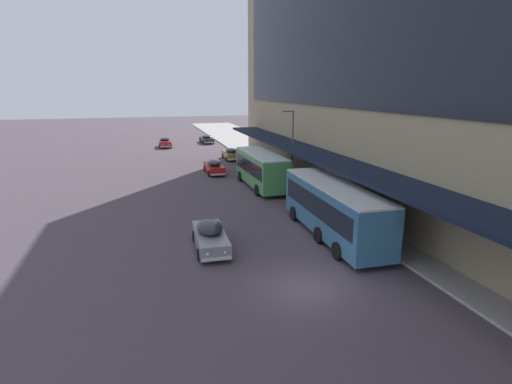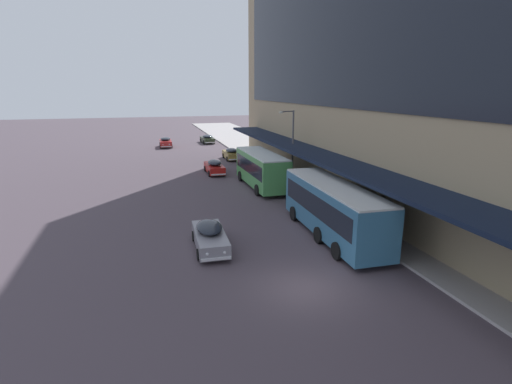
{
  "view_description": "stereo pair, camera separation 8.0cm",
  "coord_description": "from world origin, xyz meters",
  "px_view_note": "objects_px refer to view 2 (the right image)",
  "views": [
    {
      "loc": [
        -6.99,
        -15.7,
        9.12
      ],
      "look_at": [
        1.35,
        13.1,
        1.3
      ],
      "focal_mm": 28.0,
      "sensor_mm": 36.0,
      "label": 1
    },
    {
      "loc": [
        -6.91,
        -15.72,
        9.12
      ],
      "look_at": [
        1.35,
        13.1,
        1.3
      ],
      "focal_mm": 28.0,
      "sensor_mm": 36.0,
      "label": 2
    }
  ],
  "objects_px": {
    "transit_bus_kerbside_front": "(333,207)",
    "pedestrian_at_kerb": "(394,230)",
    "sedan_oncoming_rear": "(207,139)",
    "street_lamp": "(291,142)",
    "sedan_lead_mid": "(210,236)",
    "sedan_oncoming_front": "(231,154)",
    "sedan_trailing_mid": "(166,142)",
    "sedan_lead_near": "(214,167)",
    "transit_bus_kerbside_rear": "(262,168)"
  },
  "relations": [
    {
      "from": "sedan_oncoming_rear",
      "to": "pedestrian_at_kerb",
      "type": "distance_m",
      "value": 49.3
    },
    {
      "from": "sedan_oncoming_front",
      "to": "sedan_oncoming_rear",
      "type": "relative_size",
      "value": 0.98
    },
    {
      "from": "sedan_lead_mid",
      "to": "sedan_trailing_mid",
      "type": "xyz_separation_m",
      "value": [
        0.2,
        43.1,
        0.01
      ]
    },
    {
      "from": "transit_bus_kerbside_front",
      "to": "sedan_oncoming_front",
      "type": "relative_size",
      "value": 2.36
    },
    {
      "from": "pedestrian_at_kerb",
      "to": "sedan_trailing_mid",
      "type": "bearing_deg",
      "value": 102.28
    },
    {
      "from": "sedan_lead_near",
      "to": "pedestrian_at_kerb",
      "type": "relative_size",
      "value": 2.59
    },
    {
      "from": "sedan_lead_near",
      "to": "sedan_trailing_mid",
      "type": "height_order",
      "value": "sedan_lead_near"
    },
    {
      "from": "pedestrian_at_kerb",
      "to": "sedan_lead_near",
      "type": "bearing_deg",
      "value": 104.59
    },
    {
      "from": "sedan_oncoming_front",
      "to": "street_lamp",
      "type": "relative_size",
      "value": 0.65
    },
    {
      "from": "transit_bus_kerbside_front",
      "to": "street_lamp",
      "type": "xyz_separation_m",
      "value": [
        2.13,
        13.1,
        2.29
      ]
    },
    {
      "from": "pedestrian_at_kerb",
      "to": "transit_bus_kerbside_rear",
      "type": "bearing_deg",
      "value": 100.48
    },
    {
      "from": "transit_bus_kerbside_rear",
      "to": "sedan_lead_near",
      "type": "height_order",
      "value": "transit_bus_kerbside_rear"
    },
    {
      "from": "sedan_lead_near",
      "to": "sedan_oncoming_rear",
      "type": "relative_size",
      "value": 1.02
    },
    {
      "from": "transit_bus_kerbside_front",
      "to": "street_lamp",
      "type": "distance_m",
      "value": 13.47
    },
    {
      "from": "transit_bus_kerbside_rear",
      "to": "street_lamp",
      "type": "xyz_separation_m",
      "value": [
        2.7,
        -0.54,
        2.34
      ]
    },
    {
      "from": "street_lamp",
      "to": "sedan_oncoming_rear",
      "type": "bearing_deg",
      "value": 94.38
    },
    {
      "from": "sedan_oncoming_rear",
      "to": "sedan_lead_near",
      "type": "bearing_deg",
      "value": -97.49
    },
    {
      "from": "sedan_lead_mid",
      "to": "sedan_oncoming_rear",
      "type": "xyz_separation_m",
      "value": [
        7.35,
        46.14,
        -0.05
      ]
    },
    {
      "from": "sedan_oncoming_rear",
      "to": "street_lamp",
      "type": "distance_m",
      "value": 33.53
    },
    {
      "from": "sedan_lead_mid",
      "to": "pedestrian_at_kerb",
      "type": "xyz_separation_m",
      "value": [
        10.25,
        -3.08,
        0.42
      ]
    },
    {
      "from": "sedan_lead_mid",
      "to": "sedan_oncoming_rear",
      "type": "height_order",
      "value": "sedan_lead_mid"
    },
    {
      "from": "pedestrian_at_kerb",
      "to": "street_lamp",
      "type": "xyz_separation_m",
      "value": [
        -0.35,
        15.97,
        3.05
      ]
    },
    {
      "from": "sedan_oncoming_rear",
      "to": "transit_bus_kerbside_rear",
      "type": "bearing_deg",
      "value": -90.27
    },
    {
      "from": "transit_bus_kerbside_rear",
      "to": "pedestrian_at_kerb",
      "type": "relative_size",
      "value": 4.95
    },
    {
      "from": "transit_bus_kerbside_front",
      "to": "transit_bus_kerbside_rear",
      "type": "xyz_separation_m",
      "value": [
        -0.57,
        13.64,
        -0.05
      ]
    },
    {
      "from": "transit_bus_kerbside_rear",
      "to": "street_lamp",
      "type": "relative_size",
      "value": 1.31
    },
    {
      "from": "pedestrian_at_kerb",
      "to": "transit_bus_kerbside_front",
      "type": "bearing_deg",
      "value": 130.88
    },
    {
      "from": "transit_bus_kerbside_front",
      "to": "sedan_trailing_mid",
      "type": "height_order",
      "value": "transit_bus_kerbside_front"
    },
    {
      "from": "sedan_lead_mid",
      "to": "pedestrian_at_kerb",
      "type": "relative_size",
      "value": 2.66
    },
    {
      "from": "transit_bus_kerbside_front",
      "to": "sedan_lead_mid",
      "type": "relative_size",
      "value": 2.2
    },
    {
      "from": "sedan_lead_near",
      "to": "pedestrian_at_kerb",
      "type": "bearing_deg",
      "value": -75.41
    },
    {
      "from": "sedan_lead_near",
      "to": "sedan_oncoming_front",
      "type": "height_order",
      "value": "sedan_lead_near"
    },
    {
      "from": "street_lamp",
      "to": "transit_bus_kerbside_front",
      "type": "bearing_deg",
      "value": -99.24
    },
    {
      "from": "transit_bus_kerbside_rear",
      "to": "sedan_trailing_mid",
      "type": "distance_m",
      "value": 30.5
    },
    {
      "from": "sedan_oncoming_front",
      "to": "pedestrian_at_kerb",
      "type": "relative_size",
      "value": 2.47
    },
    {
      "from": "pedestrian_at_kerb",
      "to": "sedan_oncoming_rear",
      "type": "bearing_deg",
      "value": 93.37
    },
    {
      "from": "pedestrian_at_kerb",
      "to": "street_lamp",
      "type": "height_order",
      "value": "street_lamp"
    },
    {
      "from": "sedan_lead_near",
      "to": "street_lamp",
      "type": "bearing_deg",
      "value": -53.53
    },
    {
      "from": "sedan_oncoming_front",
      "to": "sedan_trailing_mid",
      "type": "bearing_deg",
      "value": 118.48
    },
    {
      "from": "sedan_oncoming_front",
      "to": "sedan_oncoming_rear",
      "type": "bearing_deg",
      "value": 91.47
    },
    {
      "from": "sedan_lead_near",
      "to": "sedan_oncoming_front",
      "type": "distance_m",
      "value": 9.1
    },
    {
      "from": "sedan_oncoming_rear",
      "to": "street_lamp",
      "type": "xyz_separation_m",
      "value": [
        2.55,
        -33.25,
        3.52
      ]
    },
    {
      "from": "transit_bus_kerbside_front",
      "to": "sedan_lead_near",
      "type": "height_order",
      "value": "transit_bus_kerbside_front"
    },
    {
      "from": "sedan_trailing_mid",
      "to": "sedan_lead_mid",
      "type": "bearing_deg",
      "value": -90.27
    },
    {
      "from": "sedan_oncoming_rear",
      "to": "street_lamp",
      "type": "relative_size",
      "value": 0.67
    },
    {
      "from": "sedan_oncoming_front",
      "to": "sedan_trailing_mid",
      "type": "relative_size",
      "value": 1.08
    },
    {
      "from": "transit_bus_kerbside_front",
      "to": "pedestrian_at_kerb",
      "type": "relative_size",
      "value": 5.84
    },
    {
      "from": "sedan_oncoming_front",
      "to": "pedestrian_at_kerb",
      "type": "distance_m",
      "value": 32.29
    },
    {
      "from": "sedan_trailing_mid",
      "to": "transit_bus_kerbside_front",
      "type": "bearing_deg",
      "value": -80.09
    },
    {
      "from": "sedan_oncoming_front",
      "to": "sedan_trailing_mid",
      "type": "height_order",
      "value": "sedan_trailing_mid"
    }
  ]
}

